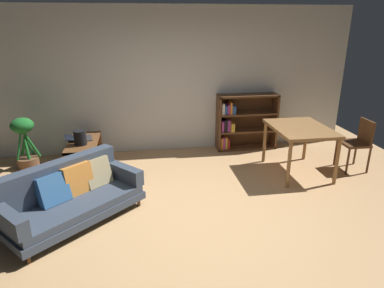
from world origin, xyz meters
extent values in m
plane|color=tan|center=(0.00, 0.00, 0.00)|extent=(8.16, 8.16, 0.00)
cube|color=silver|center=(0.00, 2.70, 1.35)|extent=(6.80, 0.10, 2.70)
cylinder|color=#56351E|center=(-0.77, 0.47, 0.05)|extent=(0.04, 0.04, 0.11)
cylinder|color=#56351E|center=(-1.92, -0.57, 0.05)|extent=(0.04, 0.04, 0.11)
cylinder|color=#56351E|center=(-1.20, 0.95, 0.05)|extent=(0.04, 0.04, 0.11)
cylinder|color=#56351E|center=(-2.35, -0.08, 0.05)|extent=(0.04, 0.04, 0.11)
cube|color=#384251|center=(-1.56, 0.19, 0.16)|extent=(1.79, 1.71, 0.10)
cube|color=#384251|center=(-1.56, 0.19, 0.26)|extent=(1.72, 1.65, 0.10)
cube|color=#384251|center=(-1.76, 0.41, 0.52)|extent=(1.34, 1.23, 0.43)
cube|color=#384251|center=(-0.98, 0.72, 0.41)|extent=(0.60, 0.64, 0.21)
cube|color=#384251|center=(-2.14, -0.33, 0.41)|extent=(0.60, 0.64, 0.21)
cube|color=#336093|center=(-1.78, 0.18, 0.47)|extent=(0.43, 0.42, 0.39)
cube|color=orange|center=(-1.53, 0.41, 0.48)|extent=(0.42, 0.40, 0.41)
cube|color=tan|center=(-1.31, 0.61, 0.48)|extent=(0.43, 0.42, 0.40)
cube|color=brown|center=(-1.65, 2.35, 0.26)|extent=(0.48, 0.04, 0.52)
cube|color=brown|center=(-1.65, 1.32, 0.26)|extent=(0.48, 0.04, 0.52)
cube|color=brown|center=(-1.65, 1.83, 0.21)|extent=(0.48, 1.03, 0.04)
cube|color=brown|center=(-1.65, 1.83, 0.50)|extent=(0.48, 1.07, 0.04)
cube|color=brown|center=(-1.65, 1.83, 0.02)|extent=(0.48, 1.03, 0.04)
cube|color=#333338|center=(-1.64, 1.95, 0.53)|extent=(0.29, 0.37, 0.02)
cube|color=black|center=(-1.85, 1.91, 0.56)|extent=(0.27, 0.35, 0.05)
cylinder|color=black|center=(-1.66, 1.66, 0.64)|extent=(0.20, 0.20, 0.23)
cylinder|color=slate|center=(-1.66, 1.66, 0.69)|extent=(0.11, 0.11, 0.01)
cylinder|color=brown|center=(-2.65, 2.09, 0.09)|extent=(0.36, 0.36, 0.18)
cylinder|color=#1E6B28|center=(-2.56, 2.11, 0.42)|extent=(0.24, 0.09, 0.49)
cylinder|color=#1E6B28|center=(-2.62, 2.17, 0.38)|extent=(0.10, 0.20, 0.41)
cylinder|color=#1E6B28|center=(-2.72, 2.16, 0.34)|extent=(0.17, 0.18, 0.35)
cylinder|color=#1E6B28|center=(-2.72, 2.04, 0.49)|extent=(0.17, 0.13, 0.62)
cylinder|color=#1E6B28|center=(-2.63, 2.05, 0.36)|extent=(0.10, 0.13, 0.36)
ellipsoid|color=#1E6B28|center=(-2.65, 2.09, 0.76)|extent=(0.37, 0.37, 0.26)
cylinder|color=olive|center=(1.49, 1.73, 0.37)|extent=(0.06, 0.06, 0.74)
cylinder|color=olive|center=(1.49, 0.69, 0.37)|extent=(0.06, 0.06, 0.74)
cylinder|color=olive|center=(2.27, 1.73, 0.37)|extent=(0.06, 0.06, 0.74)
cylinder|color=olive|center=(2.27, 0.69, 0.37)|extent=(0.06, 0.06, 0.74)
cube|color=olive|center=(1.88, 1.21, 0.77)|extent=(0.88, 1.14, 0.05)
cylinder|color=#56351E|center=(2.66, 1.00, 0.22)|extent=(0.04, 0.04, 0.45)
cylinder|color=#56351E|center=(2.67, 1.38, 0.22)|extent=(0.04, 0.04, 0.45)
cylinder|color=#56351E|center=(3.03, 0.99, 0.22)|extent=(0.04, 0.04, 0.45)
cylinder|color=#56351E|center=(3.04, 1.37, 0.22)|extent=(0.04, 0.04, 0.45)
cube|color=#56351E|center=(2.85, 1.19, 0.47)|extent=(0.42, 0.43, 0.04)
cube|color=#56351E|center=(3.04, 1.18, 0.68)|extent=(0.05, 0.38, 0.38)
cube|color=#56351E|center=(0.80, 2.47, 0.54)|extent=(0.04, 0.34, 1.09)
cube|color=#56351E|center=(1.94, 2.47, 0.54)|extent=(0.04, 0.34, 1.09)
cube|color=#56351E|center=(1.37, 2.47, 1.07)|extent=(1.18, 0.34, 0.04)
cube|color=#56351E|center=(1.37, 2.47, 0.02)|extent=(1.18, 0.34, 0.04)
cube|color=#56351E|center=(1.37, 2.62, 0.54)|extent=(1.14, 0.04, 1.09)
cube|color=#56351E|center=(1.37, 2.47, 0.37)|extent=(1.14, 0.32, 0.04)
cube|color=#56351E|center=(1.37, 2.47, 0.72)|extent=(1.14, 0.32, 0.04)
cube|color=orange|center=(0.86, 2.44, 0.15)|extent=(0.04, 0.21, 0.22)
cube|color=#993884|center=(0.90, 2.44, 0.15)|extent=(0.04, 0.21, 0.23)
cube|color=gold|center=(0.95, 2.44, 0.15)|extent=(0.04, 0.21, 0.23)
cube|color=red|center=(1.00, 2.45, 0.13)|extent=(0.03, 0.26, 0.19)
cube|color=#993884|center=(0.87, 2.44, 0.49)|extent=(0.05, 0.21, 0.21)
cube|color=black|center=(0.93, 2.44, 0.51)|extent=(0.05, 0.22, 0.24)
cube|color=#993884|center=(0.99, 2.44, 0.50)|extent=(0.05, 0.22, 0.23)
cube|color=gold|center=(1.06, 2.46, 0.47)|extent=(0.07, 0.28, 0.17)
cube|color=silver|center=(0.87, 2.45, 0.84)|extent=(0.05, 0.24, 0.21)
cube|color=#2D5199|center=(0.92, 2.44, 0.82)|extent=(0.05, 0.21, 0.16)
cube|color=#993884|center=(0.97, 2.44, 0.83)|extent=(0.04, 0.22, 0.18)
cube|color=orange|center=(1.02, 2.46, 0.85)|extent=(0.03, 0.28, 0.23)
cube|color=#2D5199|center=(1.08, 2.45, 0.82)|extent=(0.07, 0.24, 0.16)
camera|label=1|loc=(-0.67, -3.77, 2.40)|focal=32.02mm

